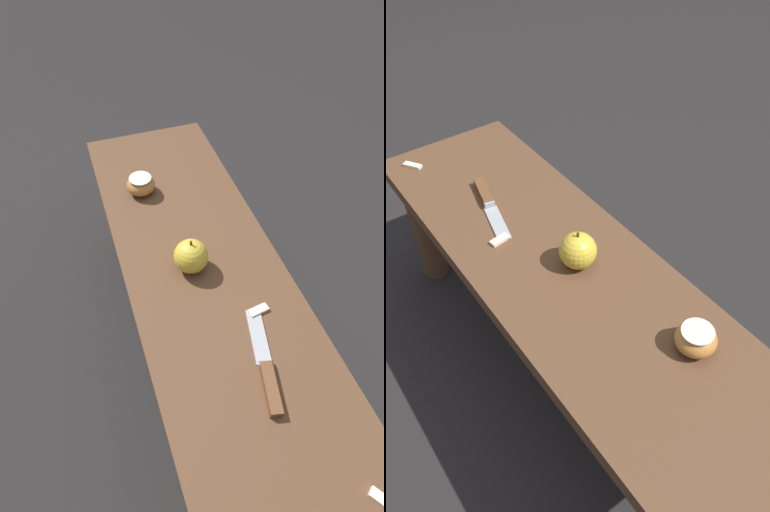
% 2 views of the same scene
% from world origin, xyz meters
% --- Properties ---
extents(ground_plane, '(8.00, 8.00, 0.00)m').
position_xyz_m(ground_plane, '(0.00, 0.00, 0.00)').
color(ground_plane, black).
extents(wooden_bench, '(1.23, 0.38, 0.42)m').
position_xyz_m(wooden_bench, '(0.00, 0.00, 0.33)').
color(wooden_bench, brown).
rests_on(wooden_bench, ground_plane).
extents(knife, '(0.23, 0.08, 0.02)m').
position_xyz_m(knife, '(-0.28, -0.03, 0.43)').
color(knife, '#9EA0A5').
rests_on(knife, wooden_bench).
extents(apple_whole, '(0.08, 0.08, 0.09)m').
position_xyz_m(apple_whole, '(0.02, 0.03, 0.46)').
color(apple_whole, gold).
rests_on(apple_whole, wooden_bench).
extents(apple_cut, '(0.08, 0.08, 0.05)m').
position_xyz_m(apple_cut, '(0.32, 0.08, 0.44)').
color(apple_cut, '#B27233').
rests_on(apple_cut, wooden_bench).
extents(apple_slice_center, '(0.03, 0.05, 0.01)m').
position_xyz_m(apple_slice_center, '(-0.14, -0.07, 0.42)').
color(apple_slice_center, beige).
rests_on(apple_slice_center, wooden_bench).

